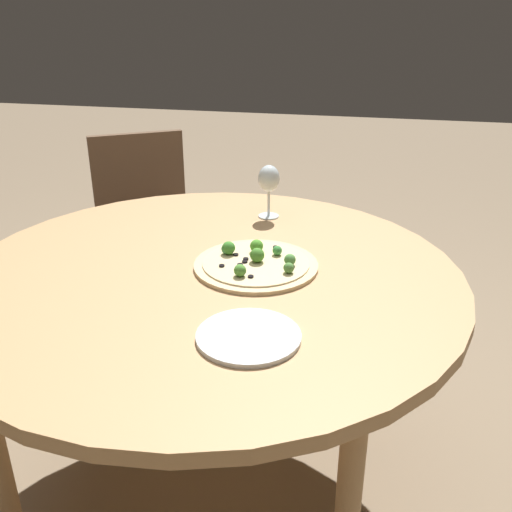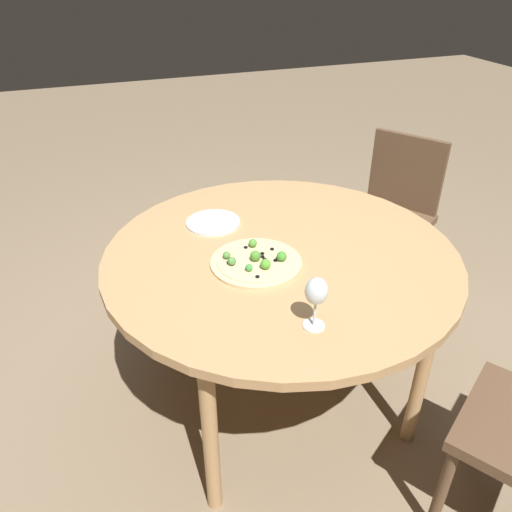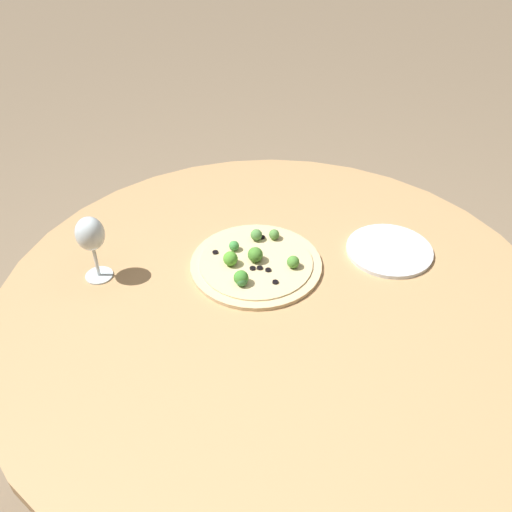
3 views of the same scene
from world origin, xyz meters
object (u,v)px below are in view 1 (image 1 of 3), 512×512
at_px(wine_glass, 269,180).
at_px(plate_near, 249,336).
at_px(chair, 147,229).
at_px(pizza, 256,263).

relative_size(wine_glass, plate_near, 0.78).
height_order(chair, pizza, chair).
xyz_separation_m(wine_glass, plate_near, (-0.69, -0.10, -0.11)).
bearing_deg(wine_glass, plate_near, -172.07).
bearing_deg(wine_glass, chair, 54.81).
xyz_separation_m(pizza, wine_glass, (0.36, 0.04, 0.11)).
xyz_separation_m(chair, wine_glass, (-0.41, -0.59, 0.36)).
height_order(chair, plate_near, chair).
bearing_deg(chair, pizza, -83.28).
relative_size(pizza, plate_near, 1.49).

